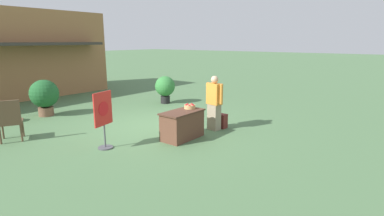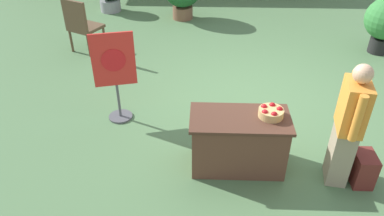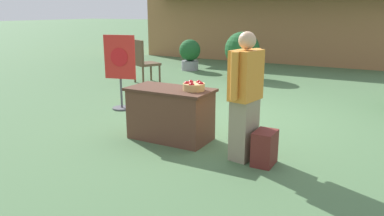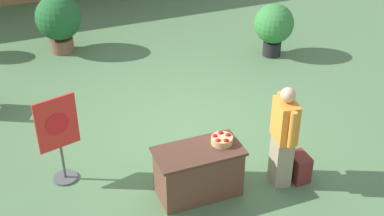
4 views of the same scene
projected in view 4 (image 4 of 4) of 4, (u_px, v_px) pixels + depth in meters
ground_plane at (188, 133)px, 8.92m from camera, size 120.00×120.00×0.00m
display_table at (198, 171)px, 7.47m from camera, size 1.22×0.63×0.75m
apple_basket at (222, 140)px, 7.38m from camera, size 0.30×0.30×0.13m
person_visitor at (283, 136)px, 7.46m from camera, size 0.33×0.60×1.58m
backpack at (299, 167)px, 7.82m from camera, size 0.24×0.34×0.42m
poster_board at (59, 136)px, 7.52m from camera, size 0.60×0.36×1.38m
potted_plant_near_left at (274, 25)px, 11.04m from camera, size 0.82×0.82×1.13m
potted_plant_far_left at (59, 20)px, 11.16m from camera, size 0.96×0.96×1.26m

